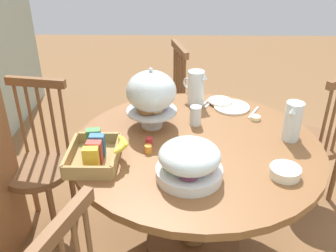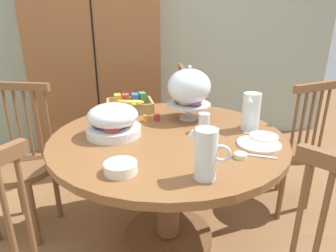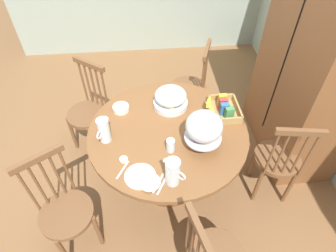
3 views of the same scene
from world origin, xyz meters
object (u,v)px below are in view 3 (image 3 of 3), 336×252
Objects in this scene: cereal_bowl at (121,108)px; butter_dish at (124,160)px; windsor_chair_by_cabinet at (89,113)px; pastry_stand_with_dome at (204,128)px; windsor_chair_near_window at (190,88)px; orange_juice_pitcher at (104,131)px; fruit_platter_covered at (171,98)px; milk_pitcher at (173,173)px; wooden_armoire at (313,67)px; windsor_chair_facing_door at (65,212)px; china_plate_large at (140,176)px; cereal_basket at (223,108)px; dining_table at (168,146)px; china_plate_small at (150,182)px; drinking_glass at (171,145)px; windsor_chair_host_seat at (278,160)px.

butter_dish is (0.55, 0.03, -0.01)m from cereal_bowl.
windsor_chair_by_cabinet is 1.34m from pastry_stand_with_dome.
windsor_chair_near_window reaches higher than orange_juice_pitcher.
butter_dish is at bearing -35.33° from fruit_platter_covered.
windsor_chair_near_window reaches higher than butter_dish.
fruit_platter_covered is 1.39× the size of milk_pitcher.
wooden_armoire reaches higher than cereal_bowl.
china_plate_large is (-0.06, 0.58, 0.29)m from windsor_chair_facing_door.
cereal_basket is (-0.35, 0.24, -0.15)m from pastry_stand_with_dome.
windsor_chair_facing_door is at bearing -3.90° from windsor_chair_by_cabinet.
butter_dish is (0.27, -0.35, 0.21)m from dining_table.
milk_pitcher is 1.44× the size of china_plate_small.
milk_pitcher reaches higher than butter_dish.
windsor_chair_near_window is 0.75m from fruit_platter_covered.
milk_pitcher is at bearing -37.34° from cereal_basket.
drinking_glass is at bearing 148.72° from china_plate_small.
milk_pitcher is 0.98× the size of china_plate_large.
pastry_stand_with_dome is 1.60× the size of milk_pitcher.
orange_juice_pitcher reaches higher than cereal_bowl.
fruit_platter_covered reaches higher than china_plate_large.
china_plate_small is (0.01, 0.64, 0.30)m from windsor_chair_facing_door.
dining_table is 0.95m from windsor_chair_facing_door.
china_plate_small is at bearing -15.85° from fruit_platter_covered.
windsor_chair_host_seat is 8.86× the size of drinking_glass.
china_plate_large is at bearing -21.68° from fruit_platter_covered.
cereal_basket is at bearing -127.61° from windsor_chair_host_seat.
fruit_platter_covered is at bearing -118.04° from windsor_chair_host_seat.
milk_pitcher reaches higher than china_plate_small.
dining_table is 0.50m from pastry_stand_with_dome.
windsor_chair_host_seat is 1.32m from butter_dish.
windsor_chair_by_cabinet is 0.99m from butter_dish.
windsor_chair_host_seat is 2.83× the size of pastry_stand_with_dome.
pastry_stand_with_dome reaches higher than china_plate_large.
windsor_chair_facing_door is (0.48, -0.81, -0.09)m from dining_table.
china_plate_large is (0.24, -0.48, -0.19)m from pastry_stand_with_dome.
pastry_stand_with_dome is (0.01, -0.69, 0.48)m from windsor_chair_host_seat.
cereal_bowl is (-0.11, -0.87, -0.02)m from cereal_basket.
fruit_platter_covered is at bearing 175.25° from milk_pitcher.
orange_juice_pitcher is at bearing -94.84° from windsor_chair_host_seat.
orange_juice_pitcher is 0.96× the size of china_plate_large.
windsor_chair_near_window reaches higher than fruit_platter_covered.
orange_juice_pitcher is 1.51× the size of cereal_bowl.
milk_pitcher is at bearing 25.69° from cereal_bowl.
orange_juice_pitcher reaches higher than china_plate_small.
windsor_chair_near_window is at bearing 138.66° from orange_juice_pitcher.
pastry_stand_with_dome reaches higher than windsor_chair_facing_door.
milk_pitcher is at bearing 92.03° from china_plate_small.
china_plate_small reaches higher than china_plate_large.
butter_dish is (0.68, -1.67, -0.23)m from wooden_armoire.
dining_table is at bearing 120.71° from windsor_chair_facing_door.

